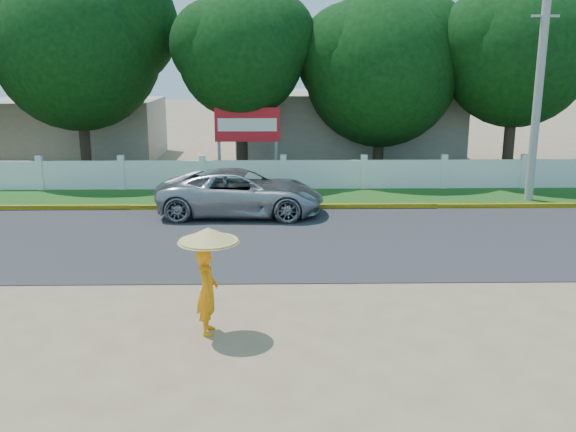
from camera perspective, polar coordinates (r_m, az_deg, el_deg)
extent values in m
plane|color=#9E8460|center=(13.27, 0.16, -7.59)|extent=(120.00, 120.00, 0.00)
cube|color=#38383A|center=(17.52, -0.15, -2.08)|extent=(60.00, 7.00, 0.02)
cube|color=#2D601E|center=(22.61, -0.37, 1.67)|extent=(60.00, 3.50, 0.03)
cube|color=yellow|center=(20.93, -0.31, 0.83)|extent=(40.00, 0.18, 0.16)
cube|color=silver|center=(23.92, -0.42, 3.68)|extent=(40.00, 0.10, 1.10)
cube|color=#B7AD99|center=(30.67, 5.10, 7.94)|extent=(10.00, 6.00, 3.20)
cube|color=#B7AD99|center=(32.98, -18.39, 7.37)|extent=(8.00, 5.00, 2.80)
cylinder|color=gray|center=(23.23, 21.31, 9.64)|extent=(0.28, 0.28, 6.91)
imported|color=#A0A2A7|center=(20.10, -4.22, 2.09)|extent=(5.24, 2.56, 1.43)
imported|color=orange|center=(11.66, -7.19, -6.66)|extent=(0.39, 0.59, 1.59)
cylinder|color=#9C9CA1|center=(11.45, -7.04, -3.80)|extent=(0.02, 0.02, 1.03)
cone|color=tan|center=(11.33, -7.10, -1.67)|extent=(1.09, 1.09, 0.26)
cylinder|color=gray|center=(25.02, -6.12, 5.11)|extent=(0.12, 0.12, 2.00)
cylinder|color=gray|center=(24.92, -1.05, 5.16)|extent=(0.12, 0.12, 2.00)
cube|color=red|center=(24.78, -3.64, 8.11)|extent=(2.50, 0.12, 1.30)
cube|color=silver|center=(24.72, -3.64, 8.09)|extent=(2.25, 0.02, 0.49)
cylinder|color=#473828|center=(27.08, 8.05, 6.38)|extent=(0.44, 0.44, 2.59)
sphere|color=#0E3D10|center=(26.84, 8.27, 12.76)|extent=(6.23, 6.23, 6.23)
cylinder|color=#473828|center=(26.00, -4.11, 7.21)|extent=(0.44, 0.44, 3.54)
sphere|color=#0E3D10|center=(25.80, -4.23, 14.12)|extent=(4.95, 4.95, 4.95)
cylinder|color=#473828|center=(27.46, 19.08, 6.66)|extent=(0.44, 0.44, 3.36)
sphere|color=#0E3D10|center=(27.27, 19.64, 13.45)|extent=(5.75, 5.75, 5.75)
cylinder|color=#473828|center=(28.25, -17.65, 6.95)|extent=(0.44, 0.44, 3.34)
sphere|color=#0E3D10|center=(28.06, -18.20, 14.10)|extent=(6.76, 6.76, 6.76)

